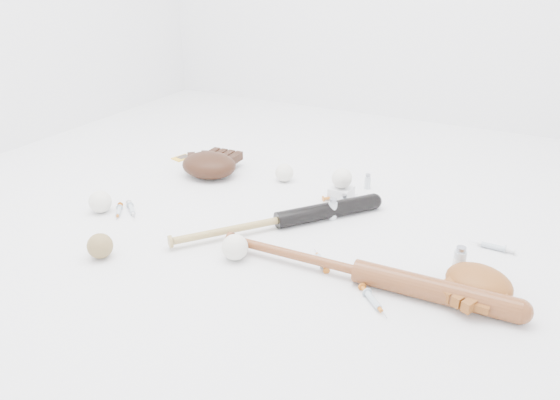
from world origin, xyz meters
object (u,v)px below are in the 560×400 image
at_px(bat_wood, 358,271).
at_px(glove_dark, 209,165).
at_px(bat_dark, 279,220).
at_px(pedestal, 341,193).

relative_size(bat_wood, glove_dark, 3.27).
bearing_deg(bat_wood, bat_dark, 150.86).
xyz_separation_m(glove_dark, pedestal, (0.58, 0.04, -0.03)).
distance_m(glove_dark, pedestal, 0.59).
relative_size(bat_dark, glove_dark, 2.88).
height_order(glove_dark, pedestal, glove_dark).
xyz_separation_m(bat_wood, pedestal, (-0.26, 0.52, -0.01)).
distance_m(bat_dark, bat_wood, 0.41).
bearing_deg(bat_wood, pedestal, 115.30).
height_order(bat_wood, glove_dark, glove_dark).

